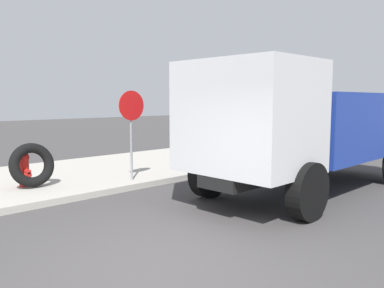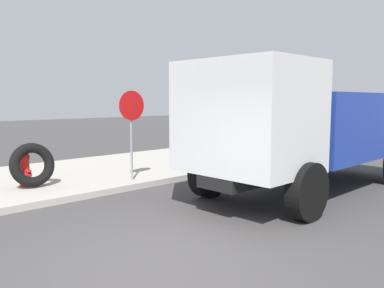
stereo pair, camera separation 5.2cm
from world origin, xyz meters
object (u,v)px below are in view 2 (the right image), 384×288
Objects in this scene: stop_sign at (132,118)px; fire_hydrant at (24,168)px; loose_tire at (32,165)px; dump_truck_blue at (307,126)px.

fire_hydrant is at bearing 152.55° from stop_sign.
stop_sign reaches higher than loose_tire.
loose_tire is (0.09, -0.25, 0.10)m from fire_hydrant.
dump_truck_blue reaches higher than fire_hydrant.
stop_sign is 0.33× the size of dump_truck_blue.
loose_tire is 0.15× the size of dump_truck_blue.
dump_truck_blue is at bearing -52.04° from stop_sign.
stop_sign is 4.38m from dump_truck_blue.
loose_tire is 6.65m from dump_truck_blue.
dump_truck_blue is (2.69, -3.45, -0.15)m from stop_sign.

